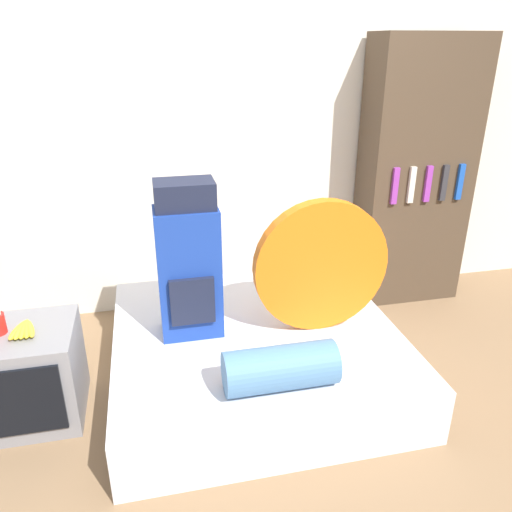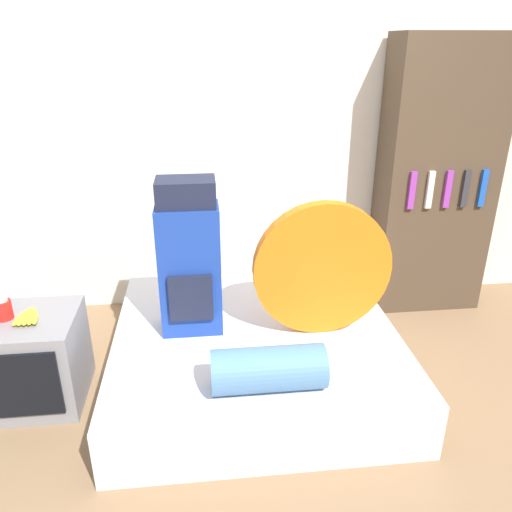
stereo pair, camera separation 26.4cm
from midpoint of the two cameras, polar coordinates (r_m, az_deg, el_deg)
name	(u,v)px [view 1 (the left image)]	position (r m, az deg, el deg)	size (l,w,h in m)	color
ground_plane	(290,463)	(2.51, 0.66, -22.72)	(16.00, 16.00, 0.00)	#846647
wall_back	(224,124)	(3.44, -5.93, 14.80)	(8.00, 0.05, 2.60)	silver
bed	(256,352)	(2.93, -2.66, -10.98)	(1.57, 1.50, 0.31)	silver
backpack	(189,263)	(2.68, -10.53, -0.87)	(0.33, 0.26, 0.86)	navy
tent_bag	(321,266)	(2.71, 4.68, -1.21)	(0.75, 0.08, 0.75)	orange
sleeping_roll	(280,368)	(2.36, -0.47, -12.77)	(0.53, 0.21, 0.21)	teal
television	(28,374)	(2.90, -27.12, -12.04)	(0.51, 0.49, 0.50)	gray
banana_bunch	(24,329)	(2.75, -27.54, -7.50)	(0.14, 0.18, 0.04)	yellow
bookshelf	(415,175)	(3.70, 15.78, 8.84)	(0.76, 0.35, 1.86)	#473828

